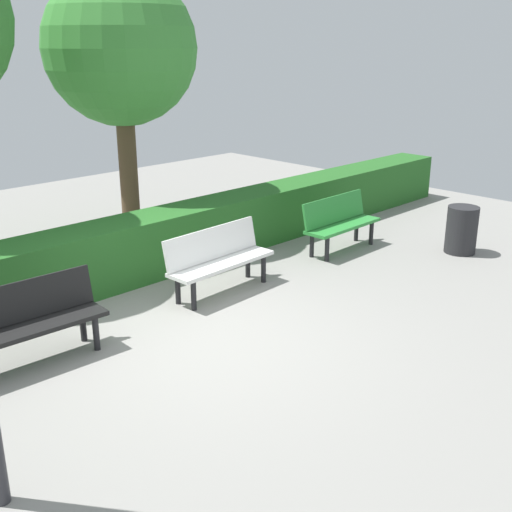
% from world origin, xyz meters
% --- Properties ---
extents(ground_plane, '(17.73, 17.73, 0.00)m').
position_xyz_m(ground_plane, '(0.00, 0.00, 0.00)').
color(ground_plane, gray).
extents(bench_green, '(1.49, 0.48, 0.86)m').
position_xyz_m(bench_green, '(-3.75, -0.79, 0.48)').
color(bench_green, '#2D8C38').
rests_on(bench_green, ground_plane).
extents(bench_white, '(1.63, 0.53, 0.86)m').
position_xyz_m(bench_white, '(-1.18, -0.83, 0.48)').
color(bench_white, white).
rests_on(bench_white, ground_plane).
extents(bench_black, '(1.62, 0.53, 0.86)m').
position_xyz_m(bench_black, '(1.54, -0.75, 0.48)').
color(bench_black, black).
rests_on(bench_black, ground_plane).
extents(hedge_row, '(13.73, 0.74, 0.87)m').
position_xyz_m(hedge_row, '(-1.17, -2.04, 0.43)').
color(hedge_row, '#266023').
rests_on(hedge_row, ground_plane).
extents(tree_near, '(2.43, 2.43, 4.32)m').
position_xyz_m(tree_near, '(-1.78, -3.73, 3.08)').
color(tree_near, brown).
rests_on(tree_near, ground_plane).
extents(trash_bin, '(0.49, 0.49, 0.75)m').
position_xyz_m(trash_bin, '(-5.01, 0.67, 0.38)').
color(trash_bin, '#262628').
rests_on(trash_bin, ground_plane).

